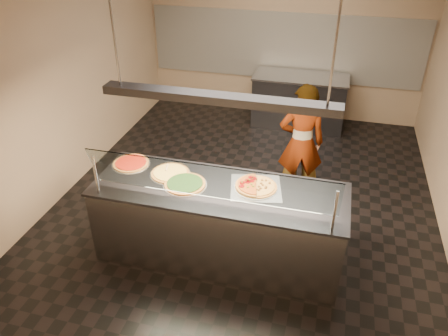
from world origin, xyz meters
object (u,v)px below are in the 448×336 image
(serving_counter, at_px, (219,223))
(pizza_tomato, at_px, (131,163))
(pizza_spatula, at_px, (170,169))
(heat_lamp_housing, at_px, (218,98))
(sneeze_guard, at_px, (209,182))
(half_pizza_pepperoni, at_px, (246,184))
(prep_table, at_px, (299,101))
(half_pizza_sausage, at_px, (266,187))
(perforated_tray, at_px, (256,187))
(pizza_cheese, at_px, (170,173))
(worker, at_px, (301,143))
(pizza_spinach, at_px, (185,184))

(serving_counter, distance_m, pizza_tomato, 1.24)
(serving_counter, relative_size, pizza_spatula, 12.08)
(serving_counter, distance_m, heat_lamp_housing, 1.48)
(sneeze_guard, xyz_separation_m, half_pizza_pepperoni, (0.27, 0.46, -0.26))
(sneeze_guard, bearing_deg, pizza_spatula, 139.87)
(prep_table, bearing_deg, half_pizza_sausage, -89.75)
(perforated_tray, height_order, heat_lamp_housing, heat_lamp_housing)
(half_pizza_pepperoni, bearing_deg, pizza_cheese, 178.15)
(pizza_tomato, xyz_separation_m, heat_lamp_housing, (1.12, -0.23, 1.01))
(perforated_tray, relative_size, pizza_spatula, 2.80)
(pizza_tomato, distance_m, prep_table, 3.88)
(perforated_tray, height_order, worker, worker)
(half_pizza_pepperoni, distance_m, half_pizza_sausage, 0.21)
(heat_lamp_housing, bearing_deg, pizza_spatula, 163.67)
(worker, bearing_deg, pizza_spatula, 31.70)
(serving_counter, relative_size, sneeze_guard, 1.10)
(serving_counter, height_order, heat_lamp_housing, heat_lamp_housing)
(half_pizza_sausage, height_order, pizza_spatula, half_pizza_sausage)
(half_pizza_pepperoni, xyz_separation_m, half_pizza_sausage, (0.21, -0.00, -0.01))
(serving_counter, relative_size, perforated_tray, 4.32)
(pizza_spatula, relative_size, heat_lamp_housing, 0.10)
(pizza_tomato, bearing_deg, pizza_cheese, -9.49)
(sneeze_guard, height_order, prep_table, sneeze_guard)
(serving_counter, xyz_separation_m, pizza_spinach, (-0.37, -0.03, 0.48))
(serving_counter, height_order, perforated_tray, perforated_tray)
(pizza_spinach, height_order, prep_table, pizza_spinach)
(half_pizza_sausage, bearing_deg, pizza_tomato, 175.87)
(sneeze_guard, bearing_deg, pizza_cheese, 141.18)
(half_pizza_sausage, xyz_separation_m, pizza_spatula, (-1.10, 0.07, 0.00))
(pizza_tomato, height_order, worker, worker)
(prep_table, xyz_separation_m, heat_lamp_housing, (-0.46, -3.74, 1.48))
(perforated_tray, relative_size, pizza_cheese, 1.39)
(perforated_tray, relative_size, prep_table, 0.38)
(worker, bearing_deg, pizza_cheese, 33.09)
(pizza_spatula, bearing_deg, prep_table, 72.99)
(prep_table, bearing_deg, sneeze_guard, -96.49)
(serving_counter, distance_m, sneeze_guard, 0.83)
(pizza_tomato, xyz_separation_m, worker, (1.84, 1.23, -0.13))
(prep_table, bearing_deg, pizza_spinach, -102.48)
(pizza_cheese, xyz_separation_m, prep_table, (1.07, 3.60, -0.48))
(sneeze_guard, relative_size, half_pizza_sausage, 5.25)
(pizza_spinach, relative_size, pizza_spatula, 2.09)
(pizza_spinach, relative_size, heat_lamp_housing, 0.20)
(half_pizza_sausage, relative_size, heat_lamp_housing, 0.21)
(worker, bearing_deg, pizza_spinach, 41.95)
(prep_table, bearing_deg, pizza_spatula, -107.01)
(sneeze_guard, xyz_separation_m, half_pizza_sausage, (0.48, 0.45, -0.27))
(prep_table, distance_m, heat_lamp_housing, 4.05)
(serving_counter, distance_m, half_pizza_sausage, 0.70)
(pizza_spinach, bearing_deg, pizza_cheese, 144.26)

